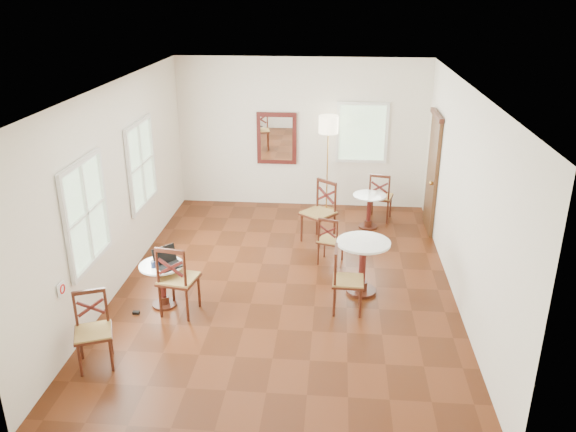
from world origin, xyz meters
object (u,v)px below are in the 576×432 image
at_px(chair_near_a, 178,279).
at_px(chair_back_b, 319,212).
at_px(chair_mid_b, 346,280).
at_px(water_glass, 159,263).
at_px(mouse, 155,261).
at_px(chair_back_a, 380,196).
at_px(cafe_table_mid, 363,261).
at_px(laptop, 168,261).
at_px(chair_near_b, 93,331).
at_px(cafe_table_near, 163,280).
at_px(navy_mug, 154,264).
at_px(floor_lamp, 328,131).
at_px(chair_mid_a, 330,240).
at_px(power_adapter, 136,313).
at_px(cafe_table_back, 369,207).

height_order(chair_near_a, chair_back_b, chair_back_b).
relative_size(chair_mid_b, water_glass, 11.00).
bearing_deg(mouse, chair_back_a, 38.08).
height_order(cafe_table_mid, laptop, laptop).
relative_size(chair_near_a, chair_near_b, 1.13).
distance_m(chair_back_b, mouse, 3.26).
distance_m(cafe_table_near, navy_mug, 0.32).
xyz_separation_m(chair_near_b, floor_lamp, (2.64, 5.36, 1.18)).
relative_size(mouse, navy_mug, 0.84).
distance_m(chair_near_a, floor_lamp, 4.69).
bearing_deg(mouse, cafe_table_mid, 2.92).
height_order(chair_mid_a, power_adapter, chair_mid_a).
distance_m(chair_near_a, chair_mid_b, 2.32).
bearing_deg(chair_near_b, chair_back_a, 31.37).
bearing_deg(chair_back_a, cafe_table_back, 74.59).
xyz_separation_m(chair_near_a, floor_lamp, (1.94, 4.12, 1.12)).
distance_m(cafe_table_near, floor_lamp, 4.69).
bearing_deg(chair_mid_a, floor_lamp, -69.33).
xyz_separation_m(cafe_table_mid, water_glass, (-2.83, -0.65, 0.18)).
height_order(chair_mid_a, chair_back_b, chair_back_b).
xyz_separation_m(chair_near_b, mouse, (0.32, 1.48, 0.20)).
relative_size(chair_near_b, chair_back_a, 0.97).
relative_size(chair_near_a, chair_back_a, 1.10).
bearing_deg(power_adapter, cafe_table_near, 38.69).
distance_m(cafe_table_back, chair_back_b, 1.15).
relative_size(cafe_table_mid, laptop, 1.81).
height_order(cafe_table_mid, chair_near_b, chair_near_b).
height_order(cafe_table_mid, chair_mid_b, chair_mid_b).
bearing_deg(water_glass, chair_mid_b, 2.55).
relative_size(cafe_table_back, chair_back_b, 0.60).
relative_size(chair_near_b, floor_lamp, 0.48).
relative_size(chair_mid_a, chair_mid_b, 0.87).
bearing_deg(power_adapter, chair_near_a, 8.08).
bearing_deg(cafe_table_mid, chair_mid_a, 117.52).
bearing_deg(water_glass, cafe_table_mid, 12.99).
bearing_deg(floor_lamp, cafe_table_mid, -79.74).
height_order(chair_mid_b, navy_mug, chair_mid_b).
relative_size(navy_mug, water_glass, 1.39).
bearing_deg(water_glass, floor_lamp, 60.66).
distance_m(chair_back_b, power_adapter, 3.69).
xyz_separation_m(cafe_table_back, chair_mid_a, (-0.70, -1.57, 0.01)).
bearing_deg(floor_lamp, chair_mid_a, -87.28).
distance_m(chair_back_a, floor_lamp, 1.61).
relative_size(chair_near_a, power_adapter, 11.40).
distance_m(chair_mid_b, navy_mug, 2.66).
relative_size(chair_near_a, chair_back_b, 0.96).
xyz_separation_m(chair_near_b, power_adapter, (0.09, 1.15, -0.45)).
distance_m(chair_near_b, navy_mug, 1.39).
distance_m(chair_near_a, mouse, 0.47).
relative_size(cafe_table_near, laptop, 1.42).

